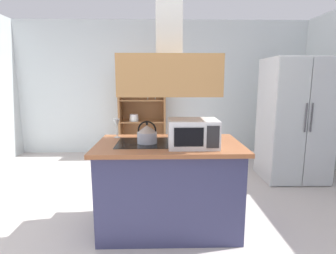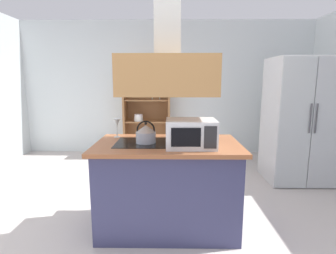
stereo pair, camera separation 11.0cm
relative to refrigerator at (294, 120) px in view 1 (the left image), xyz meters
The scene contains 10 objects.
ground_plane 2.58m from the refrigerator, 146.04° to the right, with size 7.80×7.80×0.00m, color #BDB3AD.
wall_back 2.63m from the refrigerator, 140.48° to the left, with size 6.00×0.12×2.70m, color silver.
kitchen_island 2.41m from the refrigerator, 145.15° to the right, with size 1.44×0.85×0.90m.
range_hood 2.49m from the refrigerator, 145.14° to the right, with size 0.90×0.70×1.32m.
refrigerator is the anchor object (origin of this frame).
dish_cabinet 2.80m from the refrigerator, 149.22° to the left, with size 0.93×0.40×1.73m.
kettle 2.55m from the refrigerator, 147.92° to the right, with size 0.20×0.20×0.22m.
cutting_board 2.11m from the refrigerator, 146.39° to the right, with size 0.34×0.24×0.02m, color #AB804C.
microwave 2.29m from the refrigerator, 138.78° to the right, with size 0.46×0.35×0.26m.
wine_glass_on_counter 2.73m from the refrigerator, 156.52° to the right, with size 0.08×0.08×0.21m.
Camera 1 is at (-0.01, -2.57, 1.52)m, focal length 28.29 mm.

